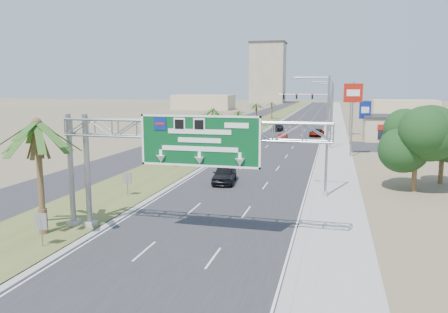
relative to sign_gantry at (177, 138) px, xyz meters
name	(u,v)px	position (x,y,z in m)	size (l,w,h in m)	color
road	(305,120)	(1.06, 100.07, -6.05)	(12.00, 300.00, 0.02)	#28282B
sidewalk_right	(336,120)	(9.56, 100.07, -6.01)	(4.00, 300.00, 0.10)	#9E9B93
median_grass	(270,119)	(-8.94, 100.07, -6.00)	(7.00, 300.00, 0.12)	#4E602A
opposing_road	(246,119)	(-15.94, 100.07, -6.05)	(8.00, 300.00, 0.02)	#28282B
sign_gantry	(177,138)	(0.00, 0.00, 0.00)	(16.75, 1.24, 7.50)	gray
palm_near	(37,124)	(-8.14, -1.93, 0.87)	(5.70, 5.70, 8.35)	brown
palm_row_b	(175,125)	(-8.44, 22.07, -1.16)	(3.99, 3.99, 5.95)	brown
palm_row_c	(213,111)	(-8.44, 38.07, -0.39)	(3.99, 3.99, 6.75)	brown
palm_row_d	(239,112)	(-8.44, 56.07, -1.64)	(3.99, 3.99, 5.45)	brown
palm_row_e	(257,105)	(-8.44, 75.07, -0.97)	(3.99, 3.99, 6.15)	brown
palm_row_f	(272,103)	(-8.44, 100.07, -1.35)	(3.99, 3.99, 5.75)	brown
streetlight_near	(325,141)	(8.36, 12.07, -1.36)	(3.27, 0.44, 10.00)	gray
streetlight_mid	(330,117)	(8.36, 42.07, -1.36)	(3.27, 0.44, 10.00)	gray
streetlight_far	(332,107)	(8.36, 78.07, -1.36)	(3.27, 0.44, 10.00)	gray
signal_mast	(320,109)	(6.23, 62.05, -1.21)	(10.28, 0.71, 8.00)	gray
store_building	(418,129)	(23.06, 56.07, -4.06)	(18.00, 10.00, 4.00)	tan
oak_near	(417,140)	(16.06, 16.07, -1.53)	(4.50, 4.50, 6.80)	brown
oak_far	(443,144)	(19.06, 20.07, -2.24)	(3.50, 3.50, 5.60)	brown
median_signback_a	(41,224)	(-6.74, -3.93, -4.61)	(0.75, 0.08, 2.08)	gray
median_signback_b	(127,180)	(-7.44, 8.07, -4.61)	(0.75, 0.08, 2.08)	gray
tower_distant	(268,73)	(-30.94, 240.07, 11.44)	(20.00, 16.00, 35.00)	gray
building_distant_left	(204,102)	(-43.94, 150.07, -3.06)	(24.00, 14.00, 6.00)	tan
building_distant_right	(404,108)	(31.06, 130.07, -3.56)	(20.00, 12.00, 5.00)	tan
car_left_lane	(224,174)	(-0.94, 15.34, -5.20)	(2.02, 5.01, 1.71)	black
car_mid_lane	(282,138)	(0.62, 49.00, -5.41)	(1.36, 3.90, 1.28)	maroon
car_right_lane	(317,133)	(5.93, 58.45, -5.38)	(2.24, 4.85, 1.35)	gray
car_far	(278,127)	(-2.49, 67.32, -5.33)	(2.04, 5.03, 1.46)	black
pole_sign_red_near	(353,98)	(11.29, 34.88, 1.68)	(2.40, 0.87, 9.76)	gray
pole_sign_blue	(365,111)	(14.06, 53.76, -1.01)	(1.96, 1.04, 6.98)	gray
pole_sign_red_far	(351,101)	(11.89, 60.96, 0.47)	(2.15, 1.09, 8.28)	gray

